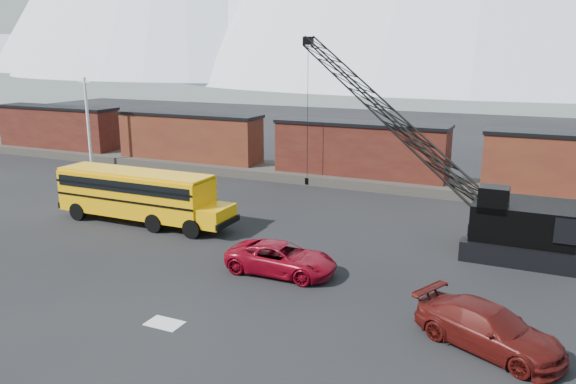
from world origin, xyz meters
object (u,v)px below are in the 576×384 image
object	(u,v)px
crawler_crane	(383,110)
maroon_suv	(489,328)
school_bus	(140,194)
red_pickup	(282,258)

from	to	relation	value
crawler_crane	maroon_suv	bearing A→B (deg)	-61.83
school_bus	maroon_suv	xyz separation A→B (m)	(20.71, -6.93, -1.02)
school_bus	crawler_crane	xyz separation A→B (m)	(12.47, 8.46, 4.81)
red_pickup	maroon_suv	size ratio (longest dim) A/B	0.98
maroon_suv	crawler_crane	bearing A→B (deg)	52.90
school_bus	crawler_crane	size ratio (longest dim) A/B	0.61
school_bus	red_pickup	world-z (taller)	school_bus
school_bus	crawler_crane	world-z (taller)	crawler_crane
red_pickup	crawler_crane	size ratio (longest dim) A/B	0.27
school_bus	maroon_suv	bearing A→B (deg)	-18.49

